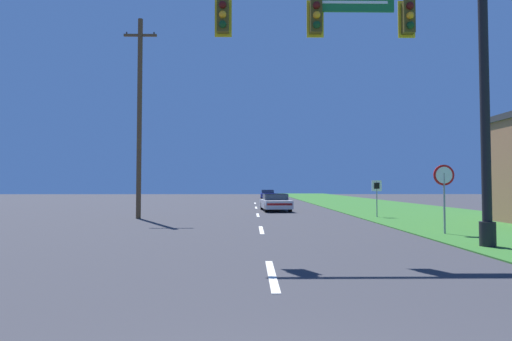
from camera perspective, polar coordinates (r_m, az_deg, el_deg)
The scene contains 8 objects.
grass_verge_right at distance 33.87m, azimuth 18.15°, elevation -5.04°, with size 10.00×110.00×0.04m.
road_center_line at distance 24.08m, azimuth 0.27°, elevation -6.39°, with size 0.16×34.80×0.01m.
signal_mast at distance 12.79m, azimuth 20.68°, elevation 13.71°, with size 8.81×0.47×8.38m.
car_ahead at distance 28.15m, azimuth 2.77°, elevation -4.56°, with size 2.13×4.37×1.19m.
far_car at distance 53.25m, azimuth 1.66°, elevation -3.42°, with size 1.82×4.47×1.19m.
stop_sign at distance 16.07m, azimuth 25.27°, elevation -1.67°, with size 0.76×0.07×2.50m.
route_sign_post at distance 23.28m, azimuth 16.86°, elevation -2.70°, with size 0.55×0.06×2.03m.
utility_pole_near at distance 22.84m, azimuth -16.31°, elevation 7.63°, with size 1.80×0.26×10.94m.
Camera 1 is at (-0.42, -2.01, 1.79)m, focal length 28.00 mm.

